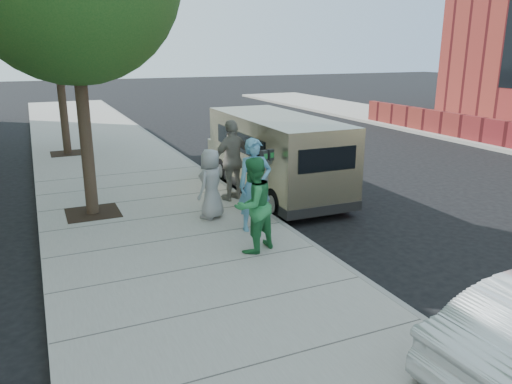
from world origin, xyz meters
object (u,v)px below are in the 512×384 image
(person_gray_shirt, at_px, (211,184))
(person_striped_polo, at_px, (233,160))
(person_green_shirt, at_px, (253,205))
(tree_far, at_px, (55,18))
(van, at_px, (274,153))
(parking_meter, at_px, (267,169))
(person_officer, at_px, (255,185))

(person_gray_shirt, relative_size, person_striped_polo, 0.78)
(person_green_shirt, distance_m, person_gray_shirt, 2.16)
(tree_far, bearing_deg, van, -57.11)
(parking_meter, distance_m, person_gray_shirt, 1.30)
(parking_meter, xyz_separation_m, person_striped_polo, (-0.13, 1.73, -0.13))
(tree_far, relative_size, parking_meter, 4.09)
(van, height_order, person_officer, van)
(person_officer, relative_size, person_gray_shirt, 1.24)
(parking_meter, height_order, person_green_shirt, person_green_shirt)
(person_gray_shirt, bearing_deg, tree_far, -112.96)
(tree_far, xyz_separation_m, person_striped_polo, (3.38, -7.91, -3.72))
(tree_far, distance_m, parking_meter, 10.87)
(tree_far, bearing_deg, person_gray_shirt, -75.18)
(tree_far, distance_m, person_striped_polo, 9.37)
(person_officer, bearing_deg, tree_far, 112.57)
(tree_far, distance_m, person_officer, 11.24)
(parking_meter, xyz_separation_m, person_green_shirt, (-1.03, -1.57, -0.24))
(tree_far, xyz_separation_m, person_officer, (2.98, -10.16, -3.75))
(parking_meter, bearing_deg, tree_far, 92.83)
(van, bearing_deg, person_officer, -122.46)
(van, height_order, person_green_shirt, van)
(person_officer, distance_m, person_striped_polo, 2.29)
(van, height_order, person_gray_shirt, van)
(parking_meter, bearing_deg, person_officer, -152.57)
(tree_far, relative_size, van, 1.12)
(van, xyz_separation_m, person_officer, (-1.81, -2.77, -0.00))
(van, bearing_deg, tree_far, 123.59)
(tree_far, distance_m, van, 9.57)
(person_officer, distance_m, person_gray_shirt, 1.26)
(tree_far, distance_m, person_green_shirt, 12.10)
(person_officer, bearing_deg, parking_meter, 50.82)
(person_gray_shirt, bearing_deg, person_green_shirt, 54.33)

